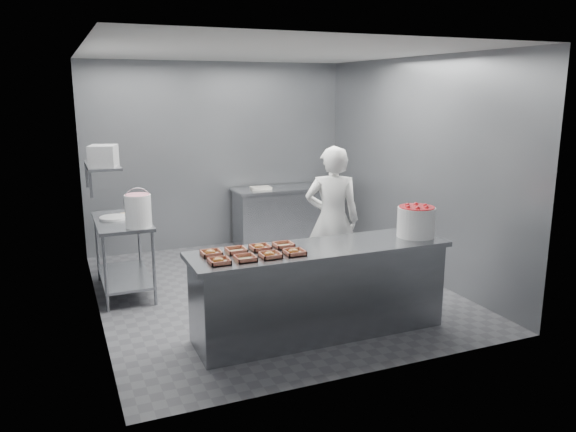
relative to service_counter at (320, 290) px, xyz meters
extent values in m
plane|color=#4C4C51|center=(0.00, 1.35, -0.45)|extent=(4.50, 4.50, 0.00)
plane|color=white|center=(0.00, 1.35, 2.35)|extent=(4.50, 4.50, 0.00)
cube|color=slate|center=(0.00, 3.60, 0.95)|extent=(4.00, 0.04, 2.80)
cube|color=slate|center=(-2.00, 1.35, 0.95)|extent=(0.04, 4.50, 2.80)
cube|color=slate|center=(2.00, 1.35, 0.95)|extent=(0.04, 4.50, 2.80)
cube|color=slate|center=(0.00, 0.00, 0.42)|extent=(2.60, 0.70, 0.05)
cube|color=slate|center=(0.00, 0.00, -0.03)|extent=(2.50, 0.64, 0.85)
cube|color=slate|center=(-1.65, 1.95, 0.43)|extent=(0.60, 1.20, 0.04)
cube|color=slate|center=(-1.65, 1.95, -0.25)|extent=(0.56, 1.15, 0.03)
cylinder|color=slate|center=(-1.91, 1.39, -0.01)|extent=(0.04, 0.04, 0.88)
cylinder|color=slate|center=(-1.39, 1.39, -0.01)|extent=(0.04, 0.04, 0.88)
cylinder|color=slate|center=(-1.91, 2.51, -0.01)|extent=(0.04, 0.04, 0.88)
cylinder|color=slate|center=(-1.39, 2.51, -0.01)|extent=(0.04, 0.04, 0.88)
cube|color=slate|center=(0.90, 3.25, 0.42)|extent=(1.50, 0.60, 0.05)
cube|color=slate|center=(0.90, 3.25, -0.03)|extent=(1.44, 0.55, 0.85)
cube|color=slate|center=(-1.82, 1.95, 1.10)|extent=(0.35, 0.90, 0.03)
cube|color=tan|center=(-1.05, -0.13, 0.47)|extent=(0.18, 0.18, 0.04)
cube|color=white|center=(-1.01, -0.12, 0.46)|extent=(0.10, 0.06, 0.00)
ellipsoid|color=#CC7933|center=(-1.06, -0.13, 0.48)|extent=(0.10, 0.10, 0.05)
cube|color=tan|center=(-0.81, -0.13, 0.47)|extent=(0.18, 0.18, 0.04)
cube|color=white|center=(-0.77, -0.12, 0.46)|extent=(0.10, 0.06, 0.00)
cube|color=tan|center=(-0.57, -0.13, 0.47)|extent=(0.18, 0.18, 0.04)
cube|color=white|center=(-0.53, -0.12, 0.46)|extent=(0.10, 0.06, 0.00)
ellipsoid|color=#CC7933|center=(-0.58, -0.13, 0.48)|extent=(0.10, 0.10, 0.05)
cube|color=tan|center=(-0.33, -0.13, 0.47)|extent=(0.18, 0.18, 0.04)
cube|color=white|center=(-0.29, -0.12, 0.46)|extent=(0.10, 0.06, 0.00)
ellipsoid|color=#CC7933|center=(-0.34, -0.13, 0.48)|extent=(0.10, 0.10, 0.05)
cube|color=tan|center=(-1.05, 0.13, 0.47)|extent=(0.18, 0.18, 0.04)
cube|color=white|center=(-1.01, 0.15, 0.46)|extent=(0.10, 0.06, 0.00)
ellipsoid|color=#CC7933|center=(-1.06, 0.13, 0.48)|extent=(0.10, 0.10, 0.05)
cube|color=tan|center=(-0.81, 0.13, 0.47)|extent=(0.18, 0.18, 0.04)
cube|color=white|center=(-0.77, 0.15, 0.46)|extent=(0.10, 0.06, 0.00)
cube|color=tan|center=(-0.57, 0.13, 0.47)|extent=(0.18, 0.18, 0.04)
cube|color=white|center=(-0.53, 0.15, 0.46)|extent=(0.10, 0.06, 0.00)
ellipsoid|color=#CC7933|center=(-0.58, 0.13, 0.48)|extent=(0.10, 0.10, 0.05)
cube|color=tan|center=(-0.33, 0.13, 0.47)|extent=(0.18, 0.18, 0.04)
cube|color=white|center=(-0.29, 0.15, 0.46)|extent=(0.10, 0.06, 0.00)
imported|color=white|center=(0.67, 1.06, 0.43)|extent=(0.76, 0.65, 1.76)
cylinder|color=silver|center=(1.08, -0.03, 0.60)|extent=(0.39, 0.39, 0.31)
cylinder|color=red|center=(1.08, -0.03, 0.75)|extent=(0.36, 0.36, 0.04)
cylinder|color=silver|center=(-1.51, 1.51, 0.63)|extent=(0.29, 0.29, 0.36)
cylinder|color=pink|center=(-1.51, 1.51, 0.81)|extent=(0.27, 0.27, 0.02)
torus|color=slate|center=(-1.51, 1.51, 0.74)|extent=(0.30, 0.01, 0.30)
cylinder|color=silver|center=(-1.73, 2.03, 0.46)|extent=(0.44, 0.44, 0.03)
cube|color=#CCB28C|center=(-1.55, 2.20, 0.46)|extent=(0.16, 0.15, 0.02)
cube|color=gray|center=(-1.82, 1.71, 1.23)|extent=(0.35, 0.38, 0.24)
cube|color=silver|center=(0.56, 3.25, 0.46)|extent=(0.32, 0.25, 0.04)
camera|label=1|loc=(-2.32, -4.72, 1.94)|focal=35.00mm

